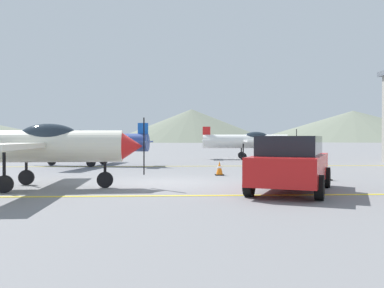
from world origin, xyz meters
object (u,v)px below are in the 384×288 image
at_px(airplane_mid, 90,142).
at_px(airplane_far, 248,141).
at_px(traffic_cone_front, 326,172).
at_px(traffic_cone_side, 219,168).
at_px(airplane_near, 31,145).
at_px(car_sedan, 291,163).

height_order(airplane_mid, airplane_far, same).
bearing_deg(traffic_cone_front, traffic_cone_side, 149.73).
distance_m(airplane_near, airplane_far, 19.63).
bearing_deg(airplane_mid, airplane_far, 32.43).
xyz_separation_m(airplane_far, car_sedan, (-2.15, -18.09, -0.50)).
distance_m(airplane_far, traffic_cone_front, 14.94).
xyz_separation_m(airplane_near, traffic_cone_front, (10.06, 2.02, -1.06)).
xyz_separation_m(airplane_mid, traffic_cone_side, (6.59, -6.25, -1.06)).
distance_m(car_sedan, traffic_cone_side, 5.58).
distance_m(airplane_mid, car_sedan, 14.13).
height_order(airplane_far, car_sedan, airplane_far).
bearing_deg(airplane_far, car_sedan, -96.79).
distance_m(airplane_near, airplane_mid, 10.44).
relative_size(airplane_near, airplane_mid, 1.00).
bearing_deg(airplane_near, traffic_cone_side, 33.42).
relative_size(airplane_near, airplane_far, 1.00).
bearing_deg(car_sedan, airplane_far, 83.21).
distance_m(airplane_mid, traffic_cone_side, 9.14).
bearing_deg(traffic_cone_front, airplane_far, 90.43).
relative_size(traffic_cone_front, traffic_cone_side, 1.00).
distance_m(car_sedan, traffic_cone_front, 3.95).
bearing_deg(car_sedan, traffic_cone_side, 105.17).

